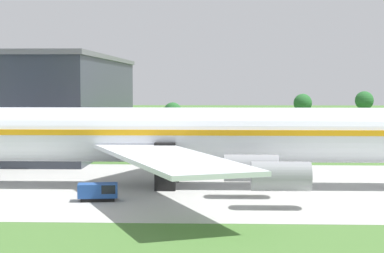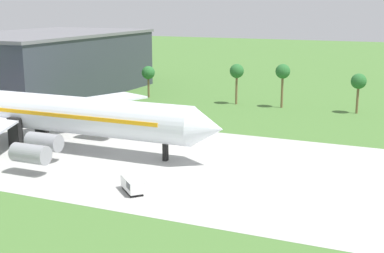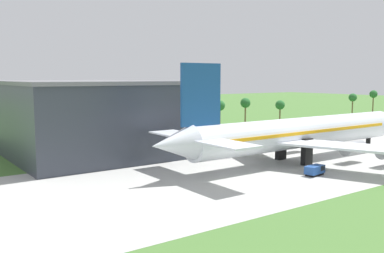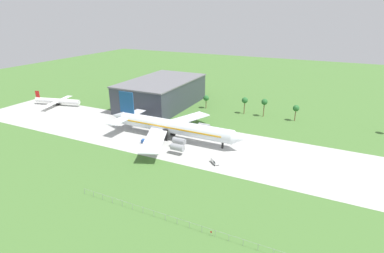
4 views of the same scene
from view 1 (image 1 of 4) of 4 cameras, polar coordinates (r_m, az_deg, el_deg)
jet_airliner at (r=83.46m, az=-0.91°, el=-0.73°), size 72.95×60.15×20.63m
fuel_truck at (r=74.21m, az=-7.61°, el=-5.30°), size 4.38×2.54×1.86m
terminal_building at (r=134.04m, az=-14.15°, el=1.88°), size 36.72×61.20×17.32m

